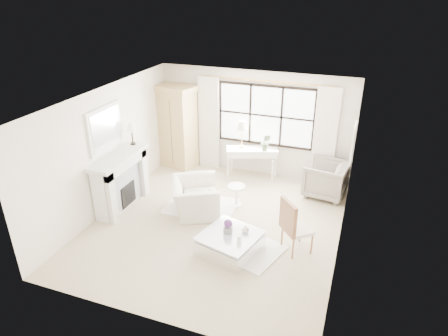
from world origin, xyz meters
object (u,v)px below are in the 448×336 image
(console_table, at_px, (252,163))
(armoire, at_px, (176,126))
(club_armchair, at_px, (195,197))
(coffee_table, at_px, (230,243))

(console_table, bearing_deg, armoire, 159.36)
(console_table, distance_m, club_armchair, 2.19)
(coffee_table, bearing_deg, console_table, 114.00)
(coffee_table, bearing_deg, club_armchair, 152.22)
(armoire, relative_size, console_table, 1.63)
(club_armchair, bearing_deg, console_table, -44.76)
(armoire, height_order, coffee_table, armoire)
(club_armchair, distance_m, coffee_table, 1.62)
(armoire, height_order, club_armchair, armoire)
(console_table, bearing_deg, coffee_table, -101.04)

